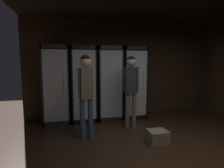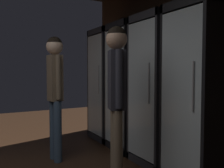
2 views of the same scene
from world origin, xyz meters
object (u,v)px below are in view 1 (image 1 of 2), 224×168
Objects in this scene: cooler_left at (84,85)px; shopper_near at (131,83)px; cooler_far_left at (56,85)px; cooler_center at (109,84)px; cooler_right at (132,83)px; shopper_far at (86,87)px; wine_crate_floor at (157,137)px.

shopper_near is at bearing -40.77° from cooler_left.
cooler_far_left is at bearing 152.75° from shopper_near.
cooler_center and cooler_right have the same top height.
cooler_center reaches higher than shopper_far.
shopper_near is 1.35m from wine_crate_floor.
wine_crate_floor is (2.00, -1.80, -0.86)m from cooler_far_left.
wine_crate_floor is (1.34, -0.54, -0.96)m from shopper_far.
shopper_far is at bearing -121.09° from cooler_center.
shopper_near is 4.62× the size of wine_crate_floor.
cooler_far_left is 1.16× the size of shopper_near.
cooler_right is (1.42, 0.00, -0.00)m from cooler_left.
cooler_far_left is 1.42m from cooler_center.
cooler_center is at bearing 179.89° from cooler_right.
cooler_far_left is 1.00× the size of cooler_center.
cooler_far_left is 1.00× the size of cooler_right.
wine_crate_floor is (-0.13, -1.80, -0.86)m from cooler_right.
cooler_center is 2.08m from wine_crate_floor.
cooler_right is (0.71, -0.00, -0.01)m from cooler_center.
cooler_far_left is 5.37× the size of wine_crate_floor.
cooler_far_left is at bearing 179.86° from cooler_left.
cooler_center reaches higher than shopper_near.
cooler_far_left is 1.42m from shopper_far.
cooler_left is 1.00× the size of cooler_right.
wine_crate_floor is at bearing -94.03° from cooler_right.
cooler_center is 1.16× the size of shopper_far.
cooler_right is 1.16× the size of shopper_near.
cooler_center is at bearing 58.91° from shopper_far.
cooler_left is 1.38m from shopper_near.
shopper_far is (0.66, -1.26, 0.09)m from cooler_far_left.
shopper_near is at bearing 18.04° from shopper_far.
cooler_right is 1.94m from shopper_far.
cooler_right reaches higher than wine_crate_floor.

